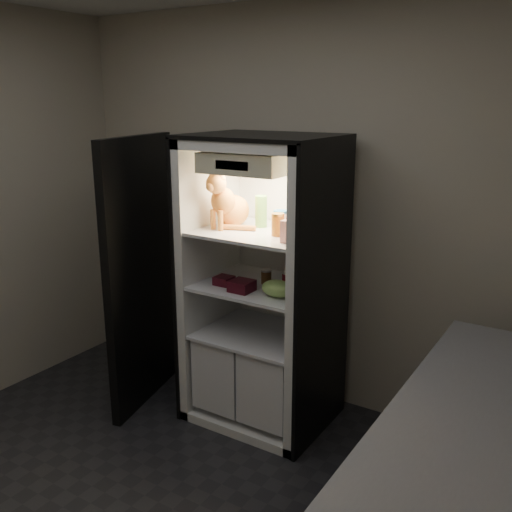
% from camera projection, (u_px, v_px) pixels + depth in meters
% --- Properties ---
extents(room_shell, '(3.60, 3.60, 3.60)m').
position_uv_depth(room_shell, '(92.00, 213.00, 2.36)').
color(room_shell, white).
rests_on(room_shell, floor).
extents(refrigerator, '(0.90, 0.72, 1.88)m').
position_uv_depth(refrigerator, '(265.00, 303.00, 3.71)').
color(refrigerator, white).
rests_on(refrigerator, floor).
extents(fridge_door, '(0.26, 0.86, 1.85)m').
position_uv_depth(fridge_door, '(142.00, 275.00, 3.90)').
color(fridge_door, black).
rests_on(fridge_door, floor).
extents(tabby_cat, '(0.32, 0.37, 0.39)m').
position_uv_depth(tabby_cat, '(228.00, 205.00, 3.59)').
color(tabby_cat, '#CC5B1A').
rests_on(tabby_cat, refrigerator).
extents(parmesan_shaker, '(0.08, 0.08, 0.20)m').
position_uv_depth(parmesan_shaker, '(261.00, 211.00, 3.60)').
color(parmesan_shaker, green).
rests_on(parmesan_shaker, refrigerator).
extents(mayo_tub, '(0.09, 0.09, 0.12)m').
position_uv_depth(mayo_tub, '(281.00, 220.00, 3.54)').
color(mayo_tub, white).
rests_on(mayo_tub, refrigerator).
extents(salsa_jar, '(0.08, 0.08, 0.14)m').
position_uv_depth(salsa_jar, '(278.00, 225.00, 3.38)').
color(salsa_jar, maroon).
rests_on(salsa_jar, refrigerator).
extents(pepper_jar, '(0.13, 0.13, 0.23)m').
position_uv_depth(pepper_jar, '(306.00, 215.00, 3.42)').
color(pepper_jar, maroon).
rests_on(pepper_jar, refrigerator).
extents(cream_carton, '(0.07, 0.07, 0.13)m').
position_uv_depth(cream_carton, '(289.00, 231.00, 3.22)').
color(cream_carton, silver).
rests_on(cream_carton, refrigerator).
extents(soda_can_a, '(0.07, 0.07, 0.13)m').
position_uv_depth(soda_can_a, '(299.00, 274.00, 3.60)').
color(soda_can_a, black).
rests_on(soda_can_a, refrigerator).
extents(soda_can_b, '(0.06, 0.06, 0.12)m').
position_uv_depth(soda_can_b, '(297.00, 280.00, 3.51)').
color(soda_can_b, black).
rests_on(soda_can_b, refrigerator).
extents(soda_can_c, '(0.07, 0.07, 0.13)m').
position_uv_depth(soda_can_c, '(288.00, 283.00, 3.43)').
color(soda_can_c, black).
rests_on(soda_can_c, refrigerator).
extents(condiment_jar, '(0.07, 0.07, 0.09)m').
position_uv_depth(condiment_jar, '(266.00, 277.00, 3.62)').
color(condiment_jar, brown).
rests_on(condiment_jar, refrigerator).
extents(grape_bag, '(0.20, 0.15, 0.10)m').
position_uv_depth(grape_bag, '(277.00, 288.00, 3.38)').
color(grape_bag, '#83BE58').
rests_on(grape_bag, refrigerator).
extents(berry_box_left, '(0.11, 0.11, 0.05)m').
position_uv_depth(berry_box_left, '(224.00, 280.00, 3.61)').
color(berry_box_left, '#460B18').
rests_on(berry_box_left, refrigerator).
extents(berry_box_right, '(0.13, 0.13, 0.07)m').
position_uv_depth(berry_box_right, '(242.00, 286.00, 3.48)').
color(berry_box_right, '#460B18').
rests_on(berry_box_right, refrigerator).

